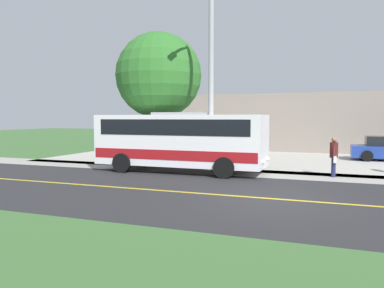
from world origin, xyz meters
name	(u,v)px	position (x,y,z in m)	size (l,w,h in m)	color
ground_plane	(268,199)	(0.00, 0.00, 0.00)	(120.00, 120.00, 0.00)	#3D6633
road_surface	(268,199)	(0.00, 0.00, 0.00)	(8.00, 100.00, 0.01)	#28282B
sidewalk	(286,175)	(-5.20, 0.00, 0.00)	(2.40, 100.00, 0.01)	#9E9991
parking_lot_surface	(350,160)	(-12.40, 3.00, 0.00)	(14.00, 36.00, 0.01)	#B2ADA3
road_centre_line	(268,198)	(0.00, 0.00, 0.01)	(0.16, 100.00, 0.00)	gold
shuttle_bus_front	(180,139)	(-4.49, -4.79, 1.54)	(2.63, 8.01, 2.79)	white
pedestrian_with_bags	(334,156)	(-5.36, 1.97, 0.92)	(0.72, 0.34, 1.71)	#1E2347
street_light_pole	(210,68)	(-4.89, -3.45, 4.82)	(1.97, 0.24, 8.81)	#9E9EA3
tree_curbside	(159,76)	(-7.40, -7.25, 4.88)	(4.78, 4.78, 7.28)	brown
commercial_building	(307,122)	(-21.40, -0.03, 2.18)	(10.00, 23.73, 4.36)	gray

